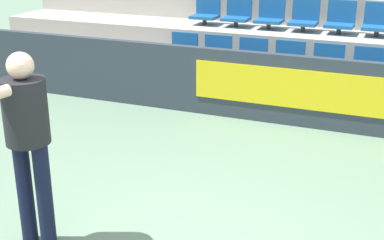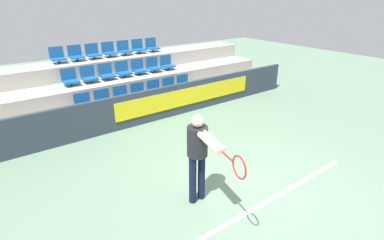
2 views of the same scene
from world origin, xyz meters
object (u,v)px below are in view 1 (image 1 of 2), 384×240
Objects in this scene: stadium_chair_8 at (237,14)px; tennis_player at (20,131)px; stadium_chair_1 at (216,55)px; stadium_chair_0 at (182,52)px; stadium_chair_5 at (368,69)px; stadium_chair_10 at (304,18)px; stadium_chair_3 at (288,62)px; stadium_chair_2 at (251,58)px; stadium_chair_9 at (270,16)px; stadium_chair_7 at (206,12)px; stadium_chair_4 at (327,65)px; stadium_chair_11 at (340,20)px; stadium_chair_12 at (378,22)px.

stadium_chair_8 is 5.45m from tennis_player.
stadium_chair_8 is at bearing 90.00° from stadium_chair_1.
stadium_chair_8 reaches higher than stadium_chair_0.
stadium_chair_8 is at bearing 155.17° from stadium_chair_5.
stadium_chair_3 is at bearing -90.00° from stadium_chair_10.
stadium_chair_8 reaches higher than stadium_chair_5.
stadium_chair_9 reaches higher than stadium_chair_2.
stadium_chair_1 is at bearing 180.00° from stadium_chair_5.
stadium_chair_0 is 1.00× the size of stadium_chair_8.
stadium_chair_3 is 1.00× the size of stadium_chair_7.
stadium_chair_3 and stadium_chair_4 have the same top height.
tennis_player is (-2.24, -4.43, 0.36)m from stadium_chair_5.
stadium_chair_1 is (0.55, 0.00, 0.00)m from stadium_chair_0.
stadium_chair_4 is 4.75m from tennis_player.
stadium_chair_11 is at bearing 118.39° from stadium_chair_5.
stadium_chair_2 is (0.55, 0.00, 0.00)m from stadium_chair_1.
tennis_player is at bearing -107.16° from stadium_chair_11.
stadium_chair_11 is (0.55, 0.00, 0.00)m from stadium_chair_10.
stadium_chair_12 is at bearing 0.00° from stadium_chair_10.
stadium_chair_1 is at bearing 180.00° from stadium_chair_3.
stadium_chair_5 is 0.30× the size of tennis_player.
stadium_chair_5 is 1.00× the size of stadium_chair_9.
stadium_chair_9 is at bearing 148.33° from stadium_chair_5.
stadium_chair_0 is 2.98m from stadium_chair_12.
tennis_player reaches higher than stadium_chair_2.
stadium_chair_3 is 4.59m from tennis_player.
stadium_chair_10 is at bearing 61.61° from stadium_chair_2.
stadium_chair_2 is 1.00× the size of stadium_chair_4.
stadium_chair_12 is (1.66, 0.00, 0.00)m from stadium_chair_9.
stadium_chair_0 is 1.00× the size of stadium_chair_2.
stadium_chair_1 is 1.00× the size of stadium_chair_2.
stadium_chair_7 is at bearing 137.22° from stadium_chair_2.
stadium_chair_0 is at bearing -148.33° from stadium_chair_10.
stadium_chair_2 is 2.01m from stadium_chair_12.
stadium_chair_0 is at bearing 180.00° from stadium_chair_4.
tennis_player is at bearing -97.43° from stadium_chair_2.
stadium_chair_3 is at bearing -42.78° from stadium_chair_8.
stadium_chair_7 is (-0.55, 1.02, 0.48)m from stadium_chair_1.
stadium_chair_3 is 1.00× the size of stadium_chair_10.
stadium_chair_5 is at bearing 0.00° from stadium_chair_0.
stadium_chair_5 is 4.98m from tennis_player.
stadium_chair_9 is 1.00× the size of stadium_chair_12.
tennis_player is (-0.03, -4.43, 0.36)m from stadium_chair_1.
stadium_chair_0 is 1.00× the size of stadium_chair_4.
stadium_chair_9 is (1.11, 0.00, 0.00)m from stadium_chair_7.
stadium_chair_11 is at bearing 85.30° from tennis_player.
tennis_player is (-1.68, -4.43, 0.36)m from stadium_chair_4.
stadium_chair_10 is (-0.55, 1.02, 0.48)m from stadium_chair_4.
tennis_player is (0.53, -5.45, -0.12)m from stadium_chair_7.
stadium_chair_9 is at bearing 90.00° from stadium_chair_2.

